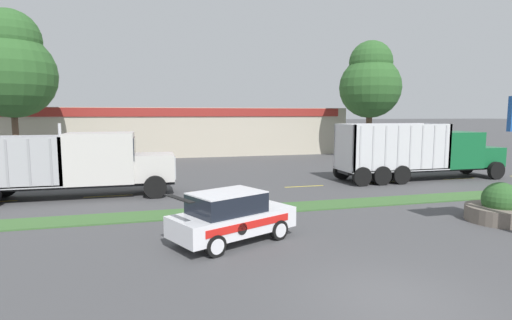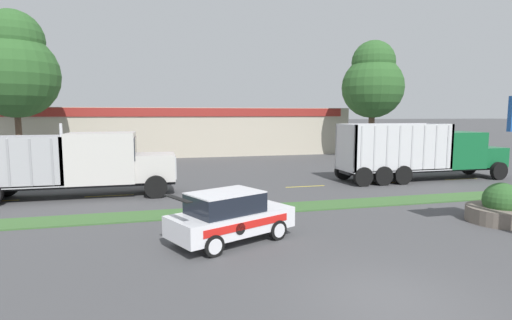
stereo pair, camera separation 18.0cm
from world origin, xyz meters
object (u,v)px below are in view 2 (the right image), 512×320
Objects in this scene: rally_car at (230,216)px; stone_planter at (501,209)px; dump_truck_mid at (436,154)px; dump_truck_lead at (79,165)px.

rally_car is 1.79× the size of stone_planter.
rally_car is (-15.32, -9.33, -0.76)m from dump_truck_mid.
dump_truck_mid is 17.95m from rally_car.
stone_planter is at bearing -28.54° from dump_truck_lead.
dump_truck_lead is 19.14m from stone_planter.
dump_truck_lead is at bearing 151.46° from stone_planter.
dump_truck_mid is at bearing 64.34° from stone_planter.
dump_truck_lead is 21.38m from dump_truck_mid.
dump_truck_mid is 2.51× the size of rally_car.
rally_car is at bearing 178.77° from stone_planter.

